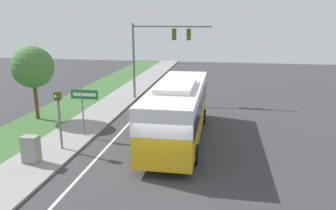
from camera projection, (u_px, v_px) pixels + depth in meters
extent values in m
plane|color=#38383A|center=(165.00, 176.00, 14.13)|extent=(80.00, 80.00, 0.00)
cube|color=gray|center=(33.00, 165.00, 15.11)|extent=(2.80, 80.00, 0.12)
cube|color=silver|center=(86.00, 170.00, 14.71)|extent=(0.14, 30.00, 0.01)
cube|color=gold|center=(178.00, 120.00, 18.29)|extent=(2.59, 10.18, 1.48)
cube|color=white|center=(178.00, 96.00, 17.95)|extent=(2.59, 10.18, 1.21)
cube|color=black|center=(178.00, 104.00, 18.05)|extent=(2.63, 9.36, 0.91)
cube|color=white|center=(176.00, 86.00, 17.04)|extent=(1.81, 3.56, 0.24)
cylinder|color=black|center=(166.00, 115.00, 21.67)|extent=(0.28, 0.94, 0.94)
cylinder|color=black|center=(203.00, 116.00, 21.27)|extent=(0.28, 0.94, 0.94)
cylinder|color=black|center=(143.00, 151.00, 15.64)|extent=(0.28, 0.94, 0.94)
cylinder|color=black|center=(195.00, 154.00, 15.25)|extent=(0.28, 0.94, 0.94)
cylinder|color=slate|center=(134.00, 62.00, 27.28)|extent=(0.20, 0.20, 6.30)
cylinder|color=slate|center=(172.00, 26.00, 26.04)|extent=(6.38, 0.14, 0.14)
cube|color=#47470F|center=(174.00, 34.00, 26.16)|extent=(0.32, 0.28, 0.90)
sphere|color=#1ED838|center=(174.00, 38.00, 26.05)|extent=(0.18, 0.18, 0.18)
cube|color=#47470F|center=(189.00, 34.00, 25.98)|extent=(0.32, 0.28, 0.90)
sphere|color=#1ED838|center=(188.00, 38.00, 25.87)|extent=(0.18, 0.18, 0.18)
cylinder|color=slate|center=(60.00, 122.00, 16.54)|extent=(0.12, 0.12, 3.11)
cube|color=#47470F|center=(58.00, 96.00, 16.20)|extent=(0.28, 0.24, 0.44)
sphere|color=#1ED838|center=(56.00, 97.00, 16.06)|extent=(0.14, 0.14, 0.14)
cylinder|color=slate|center=(83.00, 113.00, 18.55)|extent=(0.08, 0.08, 2.83)
cube|color=#196B33|center=(84.00, 94.00, 18.25)|extent=(1.59, 0.03, 0.52)
cube|color=white|center=(84.00, 95.00, 18.23)|extent=(1.35, 0.01, 0.18)
cube|color=gray|center=(31.00, 149.00, 15.10)|extent=(0.75, 0.51, 1.28)
cylinder|color=brown|center=(36.00, 99.00, 21.72)|extent=(0.24, 0.24, 2.68)
sphere|color=#427538|center=(33.00, 67.00, 21.18)|extent=(2.70, 2.70, 2.70)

